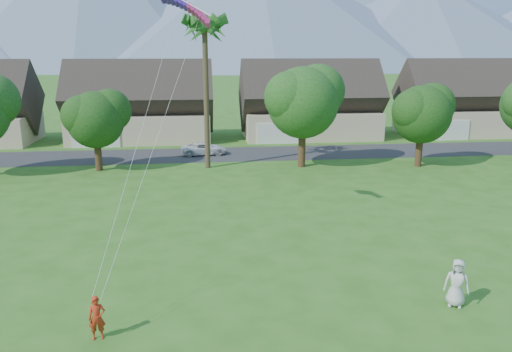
{
  "coord_description": "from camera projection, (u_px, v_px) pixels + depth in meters",
  "views": [
    {
      "loc": [
        -2.64,
        -13.05,
        9.6
      ],
      "look_at": [
        0.0,
        10.0,
        3.8
      ],
      "focal_mm": 35.0,
      "sensor_mm": 36.0,
      "label": 1
    }
  ],
  "objects": [
    {
      "name": "tree_row",
      "position": [
        217.0,
        111.0,
        40.79
      ],
      "size": [
        62.27,
        6.67,
        8.45
      ],
      "color": "#47301C",
      "rests_on": "ground"
    },
    {
      "name": "kite_flyer",
      "position": [
        97.0,
        318.0,
        16.98
      ],
      "size": [
        0.63,
        0.46,
        1.57
      ],
      "primitive_type": "imported",
      "rotation": [
        0.0,
        0.0,
        0.16
      ],
      "color": "#AF2D14",
      "rests_on": "ground"
    },
    {
      "name": "parafoil_kite",
      "position": [
        187.0,
        7.0,
        24.2
      ],
      "size": [
        2.79,
        1.19,
        0.5
      ],
      "rotation": [
        0.0,
        0.0,
        -0.15
      ],
      "color": "#3F19BB",
      "rests_on": "ground"
    },
    {
      "name": "houses_row",
      "position": [
        227.0,
        108.0,
        55.86
      ],
      "size": [
        72.75,
        8.19,
        8.86
      ],
      "color": "beige",
      "rests_on": "ground"
    },
    {
      "name": "watcher",
      "position": [
        457.0,
        283.0,
        19.18
      ],
      "size": [
        1.11,
        0.97,
        1.91
      ],
      "primitive_type": "imported",
      "rotation": [
        0.0,
        0.0,
        -0.47
      ],
      "color": "beige",
      "rests_on": "ground"
    },
    {
      "name": "parked_car",
      "position": [
        204.0,
        149.0,
        47.58
      ],
      "size": [
        4.46,
        2.41,
        1.19
      ],
      "primitive_type": "imported",
      "rotation": [
        0.0,
        0.0,
        1.68
      ],
      "color": "white",
      "rests_on": "ground"
    },
    {
      "name": "street",
      "position": [
        228.0,
        154.0,
        47.97
      ],
      "size": [
        90.0,
        7.0,
        0.01
      ],
      "primitive_type": "cube",
      "color": "#2D2D30",
      "rests_on": "ground"
    },
    {
      "name": "mountain_ridge",
      "position": [
        221.0,
        13.0,
        259.87
      ],
      "size": [
        540.0,
        240.0,
        70.0
      ],
      "color": "slate",
      "rests_on": "ground"
    },
    {
      "name": "fan_palm",
      "position": [
        204.0,
        23.0,
        39.58
      ],
      "size": [
        3.0,
        3.0,
        13.8
      ],
      "color": "#4C3D26",
      "rests_on": "ground"
    }
  ]
}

